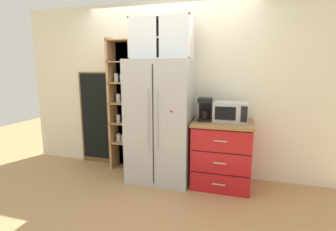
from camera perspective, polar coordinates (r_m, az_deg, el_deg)
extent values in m
plane|color=tan|center=(3.83, -1.54, -13.91)|extent=(10.56, 10.56, 0.00)
cube|color=silver|center=(3.88, 0.23, 5.98)|extent=(4.88, 0.10, 2.55)
cube|color=#B7BABF|center=(3.57, -1.54, -1.26)|extent=(0.88, 0.67, 1.71)
cube|color=black|center=(3.26, -3.41, -2.44)|extent=(0.01, 0.01, 1.57)
cylinder|color=#B7BABF|center=(3.25, -4.49, -0.94)|extent=(0.02, 0.02, 0.77)
cylinder|color=#B7BABF|center=(3.21, -2.49, -1.06)|extent=(0.02, 0.02, 0.77)
cube|color=red|center=(3.14, 0.77, 0.91)|extent=(0.02, 0.01, 0.02)
cube|color=brown|center=(4.13, -9.12, 2.53)|extent=(0.46, 0.04, 2.04)
cube|color=tan|center=(4.08, -12.44, 2.33)|extent=(0.04, 0.26, 2.04)
cube|color=tan|center=(3.91, -7.58, 2.13)|extent=(0.04, 0.26, 2.04)
cube|color=tan|center=(4.12, -9.80, -5.95)|extent=(0.40, 0.26, 0.02)
cylinder|color=silver|center=(4.15, -11.10, -4.95)|extent=(0.07, 0.07, 0.11)
cylinder|color=#382316|center=(4.15, -11.09, -5.17)|extent=(0.06, 0.06, 0.08)
cylinder|color=#B2B2B7|center=(4.13, -11.13, -4.12)|extent=(0.07, 0.07, 0.01)
cylinder|color=silver|center=(4.09, -9.96, -5.14)|extent=(0.07, 0.07, 0.11)
cylinder|color=#CCB78C|center=(4.09, -9.96, -5.36)|extent=(0.06, 0.06, 0.07)
cylinder|color=#B2B2B7|center=(4.07, -9.99, -4.31)|extent=(0.07, 0.07, 0.01)
cylinder|color=silver|center=(4.05, -8.61, -5.19)|extent=(0.07, 0.07, 0.12)
cylinder|color=#B77A38|center=(4.05, -8.61, -5.44)|extent=(0.06, 0.06, 0.08)
cylinder|color=#B2B2B7|center=(4.03, -8.64, -4.29)|extent=(0.06, 0.06, 0.01)
cube|color=tan|center=(4.04, -9.94, -1.67)|extent=(0.40, 0.26, 0.02)
cylinder|color=silver|center=(4.05, -11.15, -0.74)|extent=(0.06, 0.06, 0.11)
cylinder|color=brown|center=(4.05, -11.14, -0.97)|extent=(0.05, 0.05, 0.08)
cylinder|color=#B2B2B7|center=(4.04, -11.18, 0.13)|extent=(0.06, 0.06, 0.01)
cylinder|color=silver|center=(4.01, -8.79, -0.86)|extent=(0.06, 0.06, 0.10)
cylinder|color=#2D2D2D|center=(4.01, -8.78, -1.08)|extent=(0.05, 0.05, 0.07)
cylinder|color=#B2B2B7|center=(3.99, -8.81, -0.05)|extent=(0.06, 0.06, 0.01)
cube|color=tan|center=(3.99, -10.08, 2.75)|extent=(0.40, 0.26, 0.02)
cylinder|color=silver|center=(4.03, -11.15, 3.80)|extent=(0.07, 0.07, 0.12)
cylinder|color=beige|center=(4.03, -11.14, 3.54)|extent=(0.06, 0.06, 0.08)
cylinder|color=#B2B2B7|center=(4.02, -11.18, 4.76)|extent=(0.07, 0.07, 0.01)
cylinder|color=silver|center=(3.95, -9.18, 3.55)|extent=(0.08, 0.08, 0.10)
cylinder|color=white|center=(3.95, -9.17, 3.34)|extent=(0.07, 0.07, 0.07)
cylinder|color=#B2B2B7|center=(3.94, -9.20, 4.34)|extent=(0.08, 0.08, 0.01)
cube|color=tan|center=(3.96, -10.23, 7.26)|extent=(0.40, 0.26, 0.02)
cylinder|color=silver|center=(4.00, -11.60, 8.25)|extent=(0.06, 0.06, 0.12)
cylinder|color=#E0C67F|center=(4.00, -11.59, 7.99)|extent=(0.05, 0.05, 0.08)
cylinder|color=#B2B2B7|center=(4.00, -11.64, 9.21)|extent=(0.06, 0.06, 0.01)
cylinder|color=silver|center=(3.96, -10.25, 8.24)|extent=(0.08, 0.08, 0.12)
cylinder|color=white|center=(3.96, -10.24, 7.99)|extent=(0.07, 0.07, 0.08)
cylinder|color=#B2B2B7|center=(3.96, -10.28, 9.18)|extent=(0.08, 0.08, 0.01)
cube|color=tan|center=(3.95, -10.38, 11.81)|extent=(0.40, 0.26, 0.02)
cube|color=tan|center=(3.97, -10.53, 16.35)|extent=(0.40, 0.26, 0.02)
cube|color=red|center=(3.55, 12.07, -8.71)|extent=(0.76, 0.61, 0.85)
cube|color=#9E7042|center=(3.43, 12.36, -1.65)|extent=(0.79, 0.64, 0.04)
cube|color=black|center=(3.32, 11.51, -12.93)|extent=(0.74, 0.00, 0.01)
cube|color=silver|center=(3.36, 11.41, -15.04)|extent=(0.16, 0.01, 0.01)
cube|color=black|center=(3.22, 11.70, -8.28)|extent=(0.74, 0.00, 0.01)
cube|color=silver|center=(3.25, 11.60, -10.51)|extent=(0.16, 0.01, 0.01)
cube|color=black|center=(3.14, 11.89, -3.36)|extent=(0.74, 0.00, 0.01)
cube|color=silver|center=(3.16, 11.79, -5.70)|extent=(0.16, 0.01, 0.01)
cube|color=#B7BABF|center=(3.45, 13.98, 0.87)|extent=(0.44, 0.32, 0.26)
cube|color=black|center=(3.29, 12.79, 0.47)|extent=(0.26, 0.01, 0.17)
cube|color=black|center=(3.28, 16.79, 0.26)|extent=(0.08, 0.01, 0.20)
cube|color=black|center=(3.43, 8.23, -0.92)|extent=(0.17, 0.20, 0.03)
cube|color=black|center=(3.48, 8.46, 1.48)|extent=(0.17, 0.06, 0.30)
cube|color=black|center=(3.39, 8.35, 3.47)|extent=(0.17, 0.20, 0.06)
cylinder|color=black|center=(3.41, 8.24, 0.28)|extent=(0.11, 0.11, 0.12)
cylinder|color=#2D2D33|center=(3.47, 12.47, -0.42)|extent=(0.08, 0.08, 0.09)
torus|color=#2D2D33|center=(3.47, 13.36, -0.39)|extent=(0.05, 0.01, 0.05)
cylinder|color=#285B33|center=(3.44, 12.47, 0.22)|extent=(0.07, 0.07, 0.18)
cone|color=#285B33|center=(3.43, 12.53, 1.75)|extent=(0.07, 0.07, 0.04)
cylinder|color=#285B33|center=(3.43, 12.55, 2.24)|extent=(0.03, 0.03, 0.07)
cylinder|color=black|center=(3.42, 12.58, 2.91)|extent=(0.03, 0.03, 0.01)
cube|color=silver|center=(3.68, -0.76, 16.76)|extent=(0.84, 0.02, 0.55)
cube|color=silver|center=(3.58, -1.55, 21.24)|extent=(0.84, 0.32, 0.02)
cube|color=silver|center=(3.52, -1.50, 12.70)|extent=(0.84, 0.32, 0.02)
cube|color=silver|center=(3.69, -7.89, 16.65)|extent=(0.02, 0.32, 0.55)
cube|color=silver|center=(3.43, 5.33, 17.17)|extent=(0.02, 0.32, 0.55)
cube|color=silver|center=(3.54, -1.53, 17.01)|extent=(0.81, 0.30, 0.02)
cube|color=silver|center=(3.47, -5.83, 17.09)|extent=(0.39, 0.01, 0.51)
cube|color=silver|center=(3.33, 1.22, 17.41)|extent=(0.39, 0.01, 0.51)
cylinder|color=silver|center=(3.62, -6.07, 12.78)|extent=(0.05, 0.05, 0.00)
cylinder|color=silver|center=(3.62, -6.08, 13.30)|extent=(0.01, 0.01, 0.07)
cone|color=silver|center=(3.63, -6.09, 14.25)|extent=(0.06, 0.06, 0.05)
cylinder|color=silver|center=(3.55, -3.05, 12.87)|extent=(0.05, 0.05, 0.00)
cylinder|color=silver|center=(3.55, -3.06, 13.40)|extent=(0.01, 0.01, 0.07)
cone|color=silver|center=(3.55, -3.07, 14.36)|extent=(0.06, 0.06, 0.05)
cylinder|color=silver|center=(3.49, 0.07, 12.92)|extent=(0.05, 0.05, 0.00)
cylinder|color=silver|center=(3.49, 0.07, 13.46)|extent=(0.01, 0.01, 0.07)
cone|color=silver|center=(3.49, 0.07, 14.45)|extent=(0.06, 0.06, 0.05)
cylinder|color=silver|center=(3.44, 3.30, 12.94)|extent=(0.05, 0.05, 0.00)
cylinder|color=silver|center=(3.44, 3.31, 13.49)|extent=(0.01, 0.01, 0.07)
cone|color=silver|center=(3.44, 3.32, 14.49)|extent=(0.06, 0.06, 0.05)
cylinder|color=white|center=(3.63, -5.51, 17.44)|extent=(0.06, 0.06, 0.07)
cylinder|color=white|center=(3.47, 2.64, 17.80)|extent=(0.06, 0.06, 0.07)
cube|color=brown|center=(4.40, -15.71, -0.62)|extent=(0.60, 0.04, 1.52)
cube|color=black|center=(4.38, -15.87, -0.28)|extent=(0.54, 0.01, 1.42)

